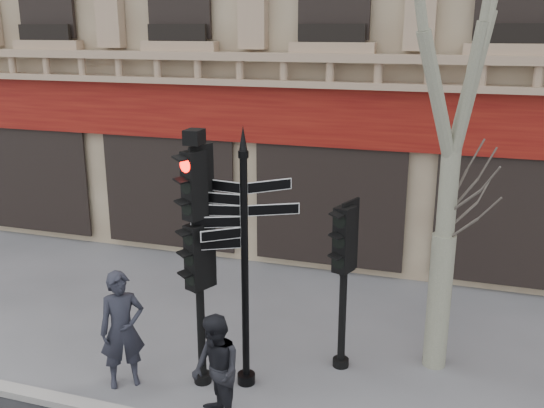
{
  "coord_description": "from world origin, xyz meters",
  "views": [
    {
      "loc": [
        2.79,
        -7.93,
        5.45
      ],
      "look_at": [
        0.04,
        0.6,
        2.83
      ],
      "focal_mm": 40.0,
      "sensor_mm": 36.0,
      "label": 1
    }
  ],
  "objects": [
    {
      "name": "pedestrian_a",
      "position": [
        -2.02,
        -0.6,
        0.95
      ],
      "size": [
        0.83,
        0.79,
        1.9
      ],
      "primitive_type": "imported",
      "rotation": [
        0.0,
        0.0,
        0.68
      ],
      "color": "#22232D",
      "rests_on": "ground"
    },
    {
      "name": "fingerpost",
      "position": [
        -0.2,
        0.01,
        2.77
      ],
      "size": [
        2.17,
        2.17,
        4.13
      ],
      "rotation": [
        0.0,
        0.0,
        0.3
      ],
      "color": "black",
      "rests_on": "ground"
    },
    {
      "name": "traffic_signal_secondary",
      "position": [
        1.13,
        0.97,
        1.95
      ],
      "size": [
        0.56,
        0.48,
        2.8
      ],
      "rotation": [
        0.0,
        0.0,
        -0.35
      ],
      "color": "black",
      "rests_on": "ground"
    },
    {
      "name": "ground",
      "position": [
        0.0,
        0.0,
        0.0
      ],
      "size": [
        80.0,
        80.0,
        0.0
      ],
      "primitive_type": "plane",
      "color": "#58585C",
      "rests_on": "ground"
    },
    {
      "name": "traffic_signal_main",
      "position": [
        -0.87,
        -0.18,
        2.57
      ],
      "size": [
        0.54,
        0.47,
        4.07
      ],
      "rotation": [
        0.0,
        0.0,
        -0.4
      ],
      "color": "black",
      "rests_on": "ground"
    },
    {
      "name": "pedestrian_b",
      "position": [
        -0.25,
        -1.06,
        0.83
      ],
      "size": [
        1.01,
        1.01,
        1.65
      ],
      "primitive_type": "imported",
      "rotation": [
        0.0,
        0.0,
        -0.81
      ],
      "color": "black",
      "rests_on": "ground"
    }
  ]
}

